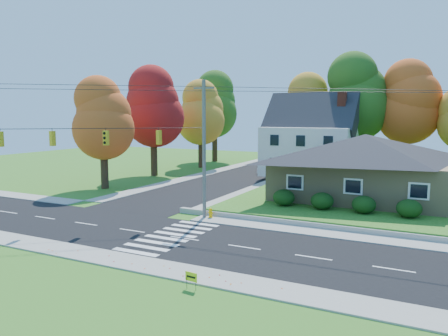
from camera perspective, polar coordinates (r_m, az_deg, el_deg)
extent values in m
plane|color=#3D7923|center=(27.11, -5.19, -9.18)|extent=(120.00, 120.00, 0.00)
cube|color=black|center=(27.11, -5.19, -9.16)|extent=(90.00, 8.00, 0.02)
cube|color=black|center=(53.33, 2.23, -1.12)|extent=(8.00, 44.00, 0.02)
cube|color=#9C9A90|center=(31.31, -0.33, -6.86)|extent=(90.00, 2.00, 0.08)
cube|color=#9C9A90|center=(23.20, -11.85, -12.01)|extent=(90.00, 2.00, 0.08)
cube|color=#3D7923|center=(43.72, 25.24, -3.27)|extent=(30.00, 30.00, 0.50)
cube|color=tan|center=(38.92, 17.81, -1.37)|extent=(14.00, 10.00, 3.20)
pyramid|color=#26262B|center=(38.63, 17.96, 2.59)|extent=(14.60, 10.60, 2.20)
cube|color=silver|center=(52.13, 11.20, 2.20)|extent=(10.00, 8.00, 5.60)
pyramid|color=#26262B|center=(51.96, 11.31, 6.60)|extent=(10.40, 8.40, 2.40)
cube|color=brown|center=(51.19, 15.04, 4.25)|extent=(0.90, 0.90, 9.60)
ellipsoid|color=#163A10|center=(34.27, 7.82, -3.83)|extent=(1.70, 1.70, 1.27)
ellipsoid|color=#163A10|center=(33.45, 12.70, -4.21)|extent=(1.70, 1.70, 1.27)
ellipsoid|color=#163A10|center=(32.88, 17.79, -4.57)|extent=(1.70, 1.70, 1.27)
ellipsoid|color=#163A10|center=(32.58, 23.03, -4.90)|extent=(1.70, 1.70, 1.27)
cylinder|color=#666059|center=(31.38, -2.62, 2.35)|extent=(0.26, 0.26, 10.00)
cube|color=#666059|center=(31.34, -2.66, 10.40)|extent=(1.60, 0.12, 0.12)
cube|color=gold|center=(32.00, -27.16, 3.38)|extent=(0.34, 0.26, 1.00)
cube|color=gold|center=(31.32, -21.49, 3.61)|extent=(0.26, 0.34, 1.00)
cube|color=gold|center=(30.94, -15.16, 3.81)|extent=(0.34, 0.26, 1.00)
cube|color=gold|center=(30.96, -8.50, 3.98)|extent=(0.26, 0.34, 1.00)
cylinder|color=black|center=(31.04, -18.03, 4.92)|extent=(13.02, 10.43, 0.04)
cylinder|color=#3F2A19|center=(58.44, 10.88, 2.62)|extent=(0.80, 0.80, 5.40)
sphere|color=gold|center=(58.28, 10.97, 6.44)|extent=(6.72, 6.72, 6.72)
sphere|color=gold|center=(58.29, 11.01, 8.09)|extent=(5.91, 5.91, 5.91)
sphere|color=gold|center=(58.35, 11.05, 9.74)|extent=(5.11, 5.11, 5.11)
cylinder|color=#3F2A19|center=(56.09, 16.52, 2.74)|extent=(0.86, 0.86, 6.30)
sphere|color=#32611B|center=(55.96, 16.69, 7.39)|extent=(7.84, 7.84, 7.84)
sphere|color=#32611B|center=(56.02, 16.76, 9.39)|extent=(6.90, 6.90, 6.90)
sphere|color=#32611B|center=(56.15, 16.83, 11.39)|extent=(5.96, 5.96, 5.96)
cylinder|color=#3F2A19|center=(56.38, 22.71, 2.27)|extent=(0.83, 0.83, 5.85)
sphere|color=#D8541E|center=(56.23, 22.92, 6.57)|extent=(7.28, 7.28, 7.28)
sphere|color=#D8541E|center=(56.26, 23.00, 8.42)|extent=(6.41, 6.41, 6.41)
sphere|color=#D8541E|center=(56.35, 23.09, 10.27)|extent=(5.53, 5.53, 5.53)
cylinder|color=#3F2A19|center=(46.21, -15.37, 0.46)|extent=(0.77, 0.77, 4.95)
sphere|color=#D8541E|center=(45.96, -15.51, 4.89)|extent=(6.16, 6.16, 6.16)
sphere|color=#D8541E|center=(45.93, -15.57, 6.81)|extent=(5.42, 5.42, 5.42)
sphere|color=#D8541E|center=(45.96, -15.64, 8.73)|extent=(4.68, 4.68, 4.68)
cylinder|color=#3F2A19|center=(54.55, -9.14, 2.06)|extent=(0.83, 0.83, 5.85)
sphere|color=#A71916|center=(54.35, -9.23, 6.50)|extent=(7.28, 7.28, 7.28)
sphere|color=#A71916|center=(54.37, -9.27, 8.42)|extent=(6.41, 6.41, 6.41)
sphere|color=#A71916|center=(54.45, -9.30, 10.33)|extent=(5.53, 5.53, 5.53)
cylinder|color=#3F2A19|center=(62.43, -3.02, 2.55)|extent=(0.80, 0.80, 5.40)
sphere|color=gold|center=(62.25, -3.05, 6.13)|extent=(6.72, 6.72, 6.72)
sphere|color=gold|center=(62.24, -3.06, 7.67)|extent=(5.91, 5.91, 5.91)
sphere|color=gold|center=(62.29, -3.07, 9.22)|extent=(5.11, 5.11, 5.11)
cylinder|color=#3F2A19|center=(70.35, -1.22, 3.42)|extent=(0.86, 0.86, 6.30)
sphere|color=#32611B|center=(70.22, -1.23, 7.13)|extent=(7.84, 7.84, 7.84)
sphere|color=#32611B|center=(70.25, -1.23, 8.73)|extent=(6.90, 6.90, 6.90)
sphere|color=#32611B|center=(70.33, -1.24, 10.33)|extent=(5.96, 5.96, 5.96)
imported|color=white|center=(56.50, 5.31, 0.00)|extent=(2.37, 4.27, 1.33)
cylinder|color=#F3B103|center=(32.06, -1.76, -6.52)|extent=(0.35, 0.35, 0.10)
cylinder|color=#F3B103|center=(31.99, -1.76, -6.01)|extent=(0.23, 0.23, 0.53)
sphere|color=#F3B103|center=(31.92, -1.76, -5.45)|extent=(0.25, 0.25, 0.25)
cylinder|color=#F3B103|center=(31.97, -1.76, -5.84)|extent=(0.45, 0.26, 0.12)
cylinder|color=black|center=(19.71, -4.88, -14.71)|extent=(0.02, 0.02, 0.51)
cylinder|color=black|center=(19.50, -3.71, -14.95)|extent=(0.02, 0.02, 0.51)
cube|color=yellow|center=(19.49, -4.31, -13.99)|extent=(0.61, 0.10, 0.41)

